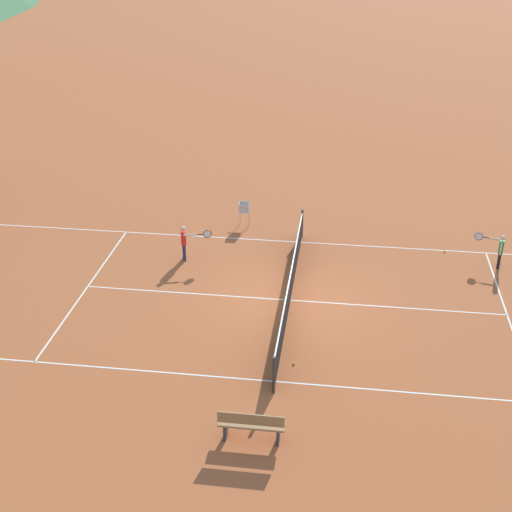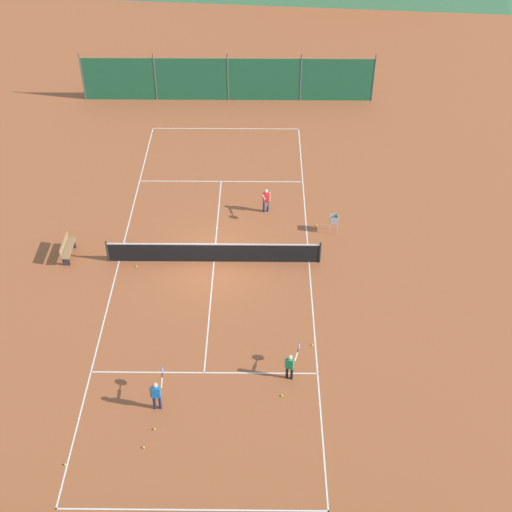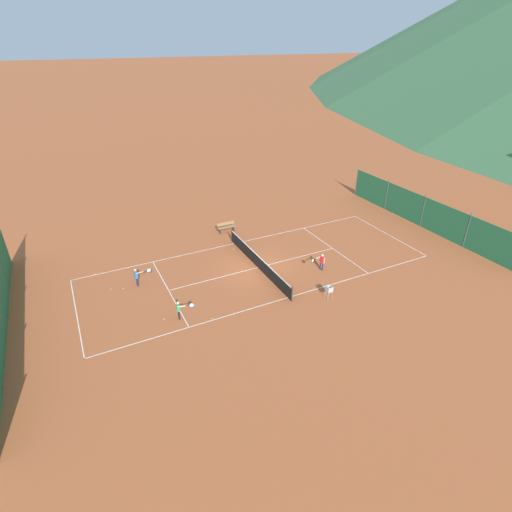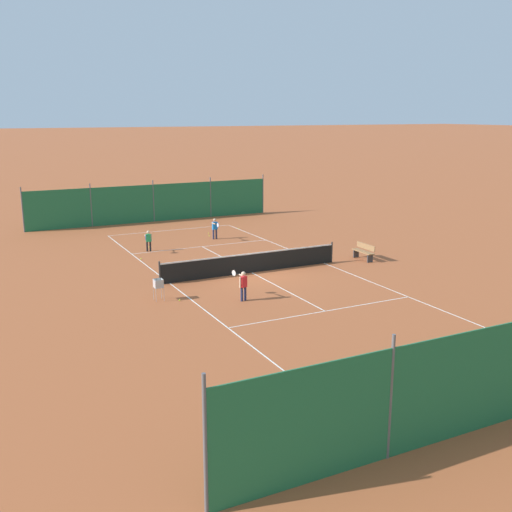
# 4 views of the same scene
# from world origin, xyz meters

# --- Properties ---
(ground_plane) EXTENTS (600.00, 600.00, 0.00)m
(ground_plane) POSITION_xyz_m (0.00, 0.00, 0.00)
(ground_plane) COLOR #A8542D
(court_line_markings) EXTENTS (8.25, 23.85, 0.01)m
(court_line_markings) POSITION_xyz_m (0.00, 0.00, 0.00)
(court_line_markings) COLOR white
(court_line_markings) RESTS_ON ground
(tennis_net) EXTENTS (9.18, 0.08, 1.06)m
(tennis_net) POSITION_xyz_m (0.00, 0.00, 0.50)
(tennis_net) COLOR #2D2D2D
(tennis_net) RESTS_ON ground
(windscreen_fence_far) EXTENTS (17.28, 0.08, 2.90)m
(windscreen_fence_far) POSITION_xyz_m (-0.00, 15.50, 1.31)
(windscreen_fence_far) COLOR #236B42
(windscreen_fence_far) RESTS_ON ground
(player_near_service) EXTENTS (0.59, 0.93, 1.16)m
(player_near_service) POSITION_xyz_m (3.09, -6.58, 0.68)
(player_near_service) COLOR black
(player_near_service) RESTS_ON ground
(player_far_baseline) EXTENTS (0.40, 1.06, 1.23)m
(player_far_baseline) POSITION_xyz_m (2.25, 3.74, 0.72)
(player_far_baseline) COLOR #23284C
(player_far_baseline) RESTS_ON ground
(player_near_baseline) EXTENTS (0.43, 1.05, 1.26)m
(player_near_baseline) POSITION_xyz_m (-1.47, -7.98, 0.74)
(player_near_baseline) COLOR #23284C
(player_near_baseline) RESTS_ON ground
(tennis_ball_alley_right) EXTENTS (0.07, 0.07, 0.07)m
(tennis_ball_alley_right) POSITION_xyz_m (-3.30, -0.40, 0.03)
(tennis_ball_alley_right) COLOR #CCE033
(tennis_ball_alley_right) RESTS_ON ground
(tennis_ball_mid_court) EXTENTS (0.07, 0.07, 0.07)m
(tennis_ball_mid_court) POSITION_xyz_m (-1.75, -9.69, 0.03)
(tennis_ball_mid_court) COLOR #CCE033
(tennis_ball_mid_court) RESTS_ON ground
(tennis_ball_alley_left) EXTENTS (0.07, 0.07, 0.07)m
(tennis_ball_alley_left) POSITION_xyz_m (-1.49, -8.95, 0.03)
(tennis_ball_alley_left) COLOR #CCE033
(tennis_ball_alley_left) RESTS_ON ground
(tennis_ball_service_box) EXTENTS (0.07, 0.07, 0.07)m
(tennis_ball_service_box) POSITION_xyz_m (2.79, -7.46, 0.03)
(tennis_ball_service_box) COLOR #CCE033
(tennis_ball_service_box) RESTS_ON ground
(tennis_ball_near_corner) EXTENTS (0.07, 0.07, 0.07)m
(tennis_ball_near_corner) POSITION_xyz_m (3.98, -4.99, 0.03)
(tennis_ball_near_corner) COLOR #CCE033
(tennis_ball_near_corner) RESTS_ON ground
(tennis_ball_by_net_right) EXTENTS (0.07, 0.07, 0.07)m
(tennis_ball_by_net_right) POSITION_xyz_m (4.58, 2.66, 0.03)
(tennis_ball_by_net_right) COLOR #CCE033
(tennis_ball_by_net_right) RESTS_ON ground
(tennis_ball_by_net_left) EXTENTS (0.07, 0.07, 0.07)m
(tennis_ball_by_net_left) POSITION_xyz_m (-4.16, -10.36, 0.03)
(tennis_ball_by_net_left) COLOR #CCE033
(tennis_ball_by_net_left) RESTS_ON ground
(ball_hopper) EXTENTS (0.36, 0.36, 0.89)m
(ball_hopper) POSITION_xyz_m (5.30, 2.21, 0.66)
(ball_hopper) COLOR #B7B7BC
(ball_hopper) RESTS_ON ground
(courtside_bench) EXTENTS (0.36, 1.50, 0.84)m
(courtside_bench) POSITION_xyz_m (-6.34, 0.29, 0.45)
(courtside_bench) COLOR olive
(courtside_bench) RESTS_ON ground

